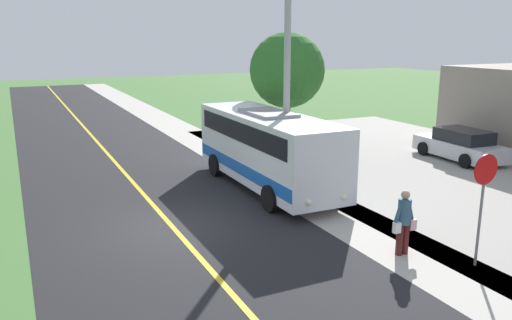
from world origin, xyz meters
name	(u,v)px	position (x,y,z in m)	size (l,w,h in m)	color
ground_plane	(173,228)	(0.00, 0.00, 0.00)	(120.00, 120.00, 0.00)	#477238
road_surface	(173,227)	(0.00, 0.00, 0.00)	(8.00, 100.00, 0.01)	black
sidewalk	(319,204)	(-5.20, 0.00, 0.00)	(2.40, 100.00, 0.01)	#B2ADA3
road_centre_line	(173,227)	(0.00, 0.00, 0.01)	(0.16, 100.00, 0.00)	gold
shuttle_bus_front	(268,146)	(-4.47, -2.50, 1.61)	(2.58, 8.11, 2.92)	white
pedestrian_with_bags	(404,220)	(-4.89, 4.49, 0.95)	(0.72, 0.34, 1.76)	#4C1919
stop_sign	(483,191)	(-6.10, 5.83, 1.96)	(0.76, 0.07, 2.88)	slate
street_light_pole	(284,72)	(-4.88, -2.06, 4.37)	(1.97, 0.24, 7.92)	#9E9EA3
parked_car_near	(460,145)	(-14.57, -2.67, 0.69)	(2.21, 4.50, 1.45)	silver
tree_curbside	(287,71)	(-7.40, -6.37, 4.08)	(3.41, 3.41, 5.81)	brown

